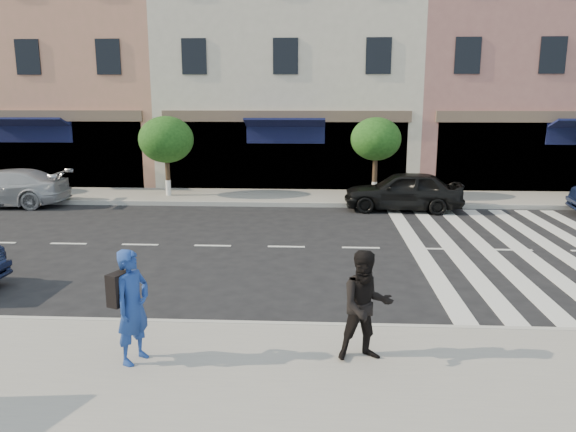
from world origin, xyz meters
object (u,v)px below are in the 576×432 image
at_px(car_far_left, 3,188).
at_px(photographer, 133,306).
at_px(car_far_mid, 403,191).
at_px(walker, 366,306).

bearing_deg(car_far_left, photographer, 33.12).
height_order(photographer, car_far_mid, photographer).
xyz_separation_m(walker, car_far_left, (-12.19, 11.86, -0.31)).
height_order(walker, car_far_left, walker).
bearing_deg(walker, photographer, 172.00).
distance_m(photographer, car_far_mid, 13.37).
height_order(photographer, walker, photographer).
bearing_deg(car_far_mid, photographer, -21.69).
distance_m(walker, car_far_left, 17.01).
relative_size(photographer, car_far_left, 0.37).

